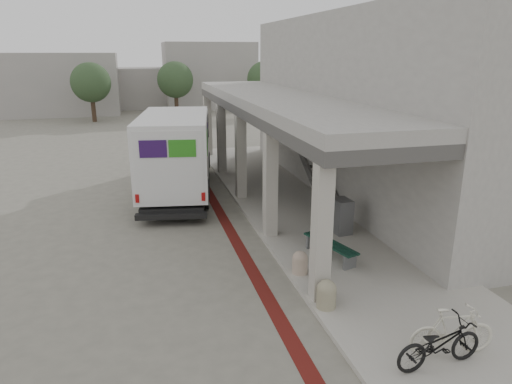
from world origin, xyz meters
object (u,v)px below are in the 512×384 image
object	(u,v)px
bench	(330,247)
bicycle_cream	(452,331)
utility_cabinet	(341,216)
fedex_truck	(177,151)
bicycle_black	(439,344)

from	to	relation	value
bench	bicycle_cream	bearing A→B (deg)	-100.31
bench	utility_cabinet	bearing A→B (deg)	40.06
bicycle_cream	bench	bearing A→B (deg)	14.90
fedex_truck	bicycle_cream	xyz separation A→B (m)	(3.88, -12.03, -1.17)
bicycle_black	fedex_truck	bearing A→B (deg)	12.31
fedex_truck	bench	world-z (taller)	fedex_truck
utility_cabinet	bicycle_cream	size ratio (longest dim) A/B	0.67
fedex_truck	bicycle_black	world-z (taller)	fedex_truck
bicycle_black	bench	bearing A→B (deg)	-2.95
fedex_truck	bicycle_cream	distance (m)	12.70
bicycle_black	bicycle_cream	bearing A→B (deg)	-65.91
bench	utility_cabinet	xyz separation A→B (m)	(1.08, 1.62, 0.23)
fedex_truck	utility_cabinet	distance (m)	7.51
bench	bicycle_cream	distance (m)	4.53
bench	fedex_truck	bearing A→B (deg)	98.02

